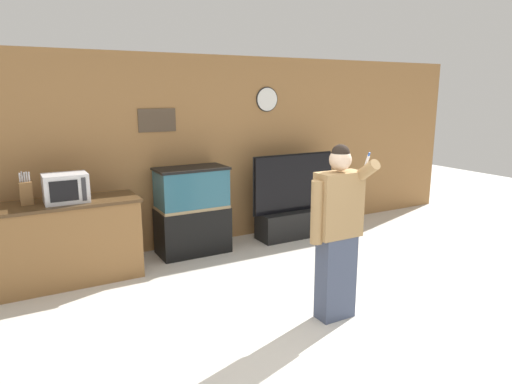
{
  "coord_description": "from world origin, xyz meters",
  "views": [
    {
      "loc": [
        -2.07,
        -2.64,
        2.11
      ],
      "look_at": [
        0.28,
        1.56,
        1.05
      ],
      "focal_mm": 32.0,
      "sensor_mm": 36.0,
      "label": 1
    }
  ],
  "objects": [
    {
      "name": "aquarium_on_stand",
      "position": [
        0.03,
        2.85,
        0.58
      ],
      "size": [
        0.93,
        0.5,
        1.15
      ],
      "color": "black",
      "rests_on": "ground_plane"
    },
    {
      "name": "knife_block",
      "position": [
        -1.9,
        2.67,
        1.07
      ],
      "size": [
        0.12,
        0.11,
        0.35
      ],
      "color": "brown",
      "rests_on": "counter_island"
    },
    {
      "name": "counter_island",
      "position": [
        -1.57,
        2.62,
        0.47
      ],
      "size": [
        1.63,
        0.6,
        0.93
      ],
      "color": "brown",
      "rests_on": "ground_plane"
    },
    {
      "name": "wall_back_paneled",
      "position": [
        0.0,
        3.21,
        1.3
      ],
      "size": [
        10.0,
        0.08,
        2.6
      ],
      "color": "olive",
      "rests_on": "ground_plane"
    },
    {
      "name": "ground_plane",
      "position": [
        0.0,
        0.0,
        0.0
      ],
      "size": [
        18.0,
        18.0,
        0.0
      ],
      "primitive_type": "plane",
      "color": "beige"
    },
    {
      "name": "microwave",
      "position": [
        -1.51,
        2.59,
        1.09
      ],
      "size": [
        0.45,
        0.34,
        0.31
      ],
      "color": "silver",
      "rests_on": "counter_island"
    },
    {
      "name": "person_standing",
      "position": [
        0.54,
        0.5,
        0.86
      ],
      "size": [
        0.52,
        0.39,
        1.66
      ],
      "color": "#424C66",
      "rests_on": "ground_plane"
    },
    {
      "name": "tv_on_stand",
      "position": [
        1.59,
        2.77,
        0.36
      ],
      "size": [
        1.34,
        0.4,
        1.24
      ],
      "color": "black",
      "rests_on": "ground_plane"
    }
  ]
}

